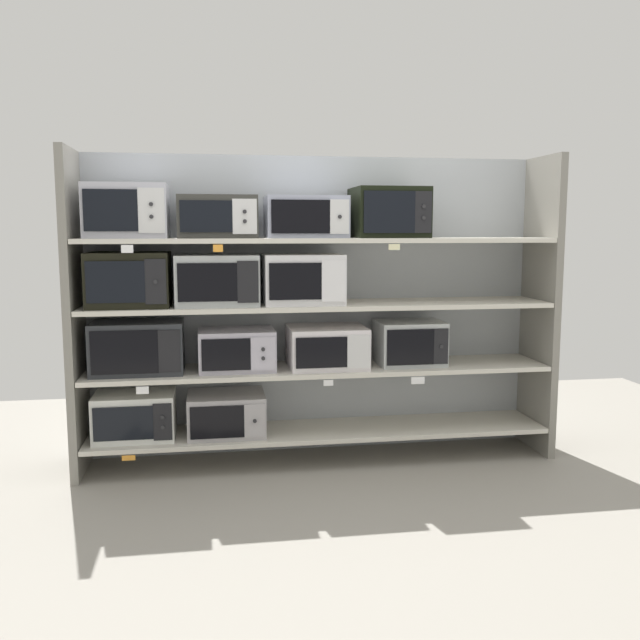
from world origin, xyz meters
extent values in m
cube|color=gray|center=(0.00, -1.00, -0.01)|extent=(7.02, 6.00, 0.02)
cube|color=#9EA3A8|center=(0.00, 0.27, 1.01)|extent=(3.22, 0.04, 2.02)
cube|color=gray|center=(-1.54, 0.00, 1.01)|extent=(0.05, 0.50, 2.02)
cube|color=gray|center=(1.54, 0.00, 1.01)|extent=(0.05, 0.50, 2.02)
cube|color=beige|center=(0.00, 0.00, 0.20)|extent=(3.02, 0.50, 0.03)
cube|color=silver|center=(-1.20, 0.00, 0.36)|extent=(0.50, 0.36, 0.29)
cube|color=black|center=(-1.25, -0.18, 0.36)|extent=(0.36, 0.01, 0.21)
cube|color=black|center=(-1.01, -0.18, 0.36)|extent=(0.11, 0.01, 0.23)
cylinder|color=#262628|center=(-1.01, -0.19, 0.32)|extent=(0.02, 0.01, 0.02)
cylinder|color=#262628|center=(-1.01, -0.19, 0.39)|extent=(0.02, 0.01, 0.02)
cube|color=#A4A0A2|center=(-0.62, 0.00, 0.34)|extent=(0.49, 0.39, 0.27)
cube|color=black|center=(-0.68, -0.20, 0.34)|extent=(0.33, 0.01, 0.20)
cube|color=#A4A0A2|center=(-0.45, -0.20, 0.34)|extent=(0.13, 0.01, 0.21)
cylinder|color=#262628|center=(-0.45, -0.21, 0.34)|extent=(0.02, 0.01, 0.02)
cube|color=orange|center=(-1.22, -0.25, 0.16)|extent=(0.08, 0.00, 0.03)
cube|color=beige|center=(0.00, 0.00, 0.62)|extent=(3.02, 0.50, 0.03)
cube|color=#2D2F34|center=(-1.17, 0.00, 0.80)|extent=(0.57, 0.35, 0.33)
cube|color=black|center=(-1.23, -0.18, 0.80)|extent=(0.40, 0.01, 0.27)
cube|color=black|center=(-0.96, -0.18, 0.80)|extent=(0.13, 0.01, 0.26)
cube|color=#B6B1C0|center=(-0.54, 0.00, 0.77)|extent=(0.49, 0.35, 0.26)
cube|color=black|center=(-0.62, -0.18, 0.77)|extent=(0.30, 0.01, 0.20)
cube|color=#B6B1C0|center=(-0.39, -0.18, 0.77)|extent=(0.15, 0.01, 0.21)
cylinder|color=#262628|center=(-0.39, -0.19, 0.74)|extent=(0.02, 0.01, 0.02)
cylinder|color=#262628|center=(-0.39, -0.19, 0.79)|extent=(0.02, 0.01, 0.02)
cube|color=silver|center=(0.04, 0.00, 0.77)|extent=(0.50, 0.42, 0.27)
cube|color=black|center=(-0.02, -0.22, 0.77)|extent=(0.33, 0.01, 0.19)
cube|color=silver|center=(0.21, -0.21, 0.77)|extent=(0.15, 0.01, 0.21)
cube|color=#B8BDBD|center=(0.61, 0.00, 0.78)|extent=(0.44, 0.34, 0.29)
cube|color=black|center=(0.56, -0.18, 0.78)|extent=(0.31, 0.01, 0.23)
cube|color=black|center=(0.77, -0.18, 0.78)|extent=(0.10, 0.01, 0.23)
cylinder|color=#262628|center=(0.77, -0.18, 0.78)|extent=(0.02, 0.01, 0.02)
cube|color=white|center=(-1.12, -0.25, 0.58)|extent=(0.07, 0.00, 0.05)
cube|color=white|center=(0.01, -0.25, 0.58)|extent=(0.06, 0.00, 0.04)
cube|color=white|center=(0.59, -0.25, 0.58)|extent=(0.09, 0.00, 0.05)
cube|color=beige|center=(0.00, 0.00, 1.04)|extent=(3.02, 0.50, 0.03)
cube|color=black|center=(-1.20, 0.00, 1.23)|extent=(0.49, 0.41, 0.34)
cube|color=black|center=(-1.26, -0.21, 1.23)|extent=(0.34, 0.01, 0.25)
cube|color=black|center=(-1.03, -0.21, 1.23)|extent=(0.12, 0.01, 0.27)
cylinder|color=#262628|center=(-1.03, -0.22, 1.23)|extent=(0.02, 0.01, 0.02)
cube|color=#B1B7B7|center=(-0.66, 0.00, 1.22)|extent=(0.52, 0.39, 0.32)
cube|color=black|center=(-0.72, -0.20, 1.22)|extent=(0.36, 0.01, 0.23)
cube|color=black|center=(-0.48, -0.20, 1.22)|extent=(0.13, 0.01, 0.26)
cube|color=silver|center=(-0.12, 0.00, 1.22)|extent=(0.51, 0.41, 0.32)
cube|color=black|center=(-0.19, -0.21, 1.22)|extent=(0.33, 0.01, 0.23)
cube|color=silver|center=(0.05, -0.21, 1.22)|extent=(0.15, 0.01, 0.26)
cube|color=beige|center=(0.00, 0.00, 1.46)|extent=(3.02, 0.50, 0.03)
cube|color=#B1B1BD|center=(-1.20, 0.00, 1.65)|extent=(0.50, 0.36, 0.33)
cube|color=black|center=(-1.27, -0.19, 1.65)|extent=(0.31, 0.01, 0.24)
cube|color=silver|center=(-1.04, -0.19, 1.65)|extent=(0.15, 0.01, 0.26)
cylinder|color=#262628|center=(-1.04, -0.19, 1.61)|extent=(0.02, 0.01, 0.02)
cylinder|color=#262628|center=(-1.04, -0.19, 1.68)|extent=(0.02, 0.01, 0.02)
cube|color=#33332E|center=(-0.65, 0.00, 1.61)|extent=(0.49, 0.36, 0.26)
cube|color=black|center=(-0.72, -0.18, 1.61)|extent=(0.31, 0.01, 0.19)
cube|color=silver|center=(-0.49, -0.18, 1.61)|extent=(0.15, 0.01, 0.21)
cylinder|color=#262628|center=(-0.49, -0.19, 1.58)|extent=(0.02, 0.01, 0.02)
cylinder|color=#262628|center=(-0.49, -0.19, 1.64)|extent=(0.02, 0.01, 0.02)
cube|color=#969BAF|center=(-0.09, 0.00, 1.61)|extent=(0.51, 0.36, 0.26)
cube|color=black|center=(-0.15, -0.18, 1.61)|extent=(0.36, 0.01, 0.20)
cube|color=silver|center=(0.09, -0.18, 1.61)|extent=(0.12, 0.01, 0.21)
cylinder|color=#262628|center=(0.09, -0.19, 1.61)|extent=(0.02, 0.01, 0.02)
cube|color=black|center=(0.45, 0.00, 1.64)|extent=(0.46, 0.42, 0.32)
cube|color=black|center=(0.40, -0.22, 1.64)|extent=(0.33, 0.01, 0.26)
cube|color=black|center=(0.62, -0.21, 1.64)|extent=(0.11, 0.01, 0.26)
cylinder|color=#262628|center=(0.62, -0.22, 1.61)|extent=(0.02, 0.01, 0.02)
cylinder|color=#262628|center=(0.62, -0.22, 1.68)|extent=(0.02, 0.01, 0.02)
cube|color=white|center=(-1.18, -0.25, 1.42)|extent=(0.07, 0.00, 0.05)
cube|color=orange|center=(-0.66, -0.25, 1.42)|extent=(0.06, 0.00, 0.04)
cube|color=beige|center=(0.43, -0.25, 1.43)|extent=(0.07, 0.00, 0.04)
camera|label=1|loc=(-0.70, -4.38, 1.53)|focal=38.36mm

